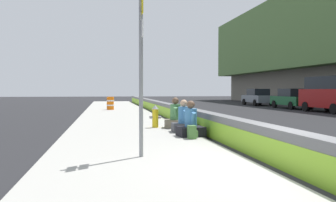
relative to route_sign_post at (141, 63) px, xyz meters
name	(u,v)px	position (x,y,z in m)	size (l,w,h in m)	color
ground_plane	(285,173)	(-1.42, -2.68, -2.21)	(160.00, 160.00, 0.00)	#232326
sidewalk_strip	(151,175)	(-1.42, -0.03, -2.14)	(80.00, 4.40, 0.14)	#A8A59E
jersey_barrier	(285,151)	(-1.42, -2.67, -1.79)	(76.00, 0.45, 0.85)	slate
route_sign_post	(141,63)	(0.00, 0.00, 0.00)	(0.44, 0.09, 3.60)	gray
fire_hydrant	(155,116)	(6.06, -1.15, -1.62)	(0.26, 0.46, 0.88)	gold
seated_person_foreground	(191,125)	(3.24, -1.90, -1.72)	(0.76, 0.87, 1.13)	black
seated_person_middle	(184,122)	(4.42, -1.93, -1.72)	(0.73, 0.84, 1.13)	#424247
seated_person_rear	(175,118)	(5.82, -1.91, -1.70)	(0.85, 0.95, 1.18)	#706651
backpack	(192,132)	(2.66, -1.80, -1.88)	(0.32, 0.28, 0.40)	#4C7A3D
construction_barrel	(110,103)	(19.06, 0.39, -1.59)	(0.54, 0.54, 0.95)	orange
parked_car_fourth	(331,93)	(15.13, -14.92, -0.86)	(5.15, 2.22, 2.56)	maroon
parked_car_midline	(292,99)	(20.57, -14.94, -1.35)	(4.52, 1.98, 1.71)	#145128
parked_car_far	(258,97)	(27.14, -14.73, -1.35)	(4.52, 1.98, 1.71)	slate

